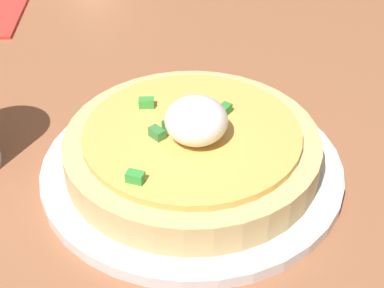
% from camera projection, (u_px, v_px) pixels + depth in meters
% --- Properties ---
extents(dining_table, '(1.20, 0.83, 0.03)m').
position_uv_depth(dining_table, '(113.00, 211.00, 0.48)').
color(dining_table, '#945A3A').
rests_on(dining_table, ground).
extents(plate, '(0.25, 0.25, 0.01)m').
position_uv_depth(plate, '(192.00, 168.00, 0.49)').
color(plate, silver).
rests_on(plate, dining_table).
extents(pizza, '(0.21, 0.21, 0.07)m').
position_uv_depth(pizza, '(192.00, 146.00, 0.48)').
color(pizza, tan).
rests_on(pizza, plate).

